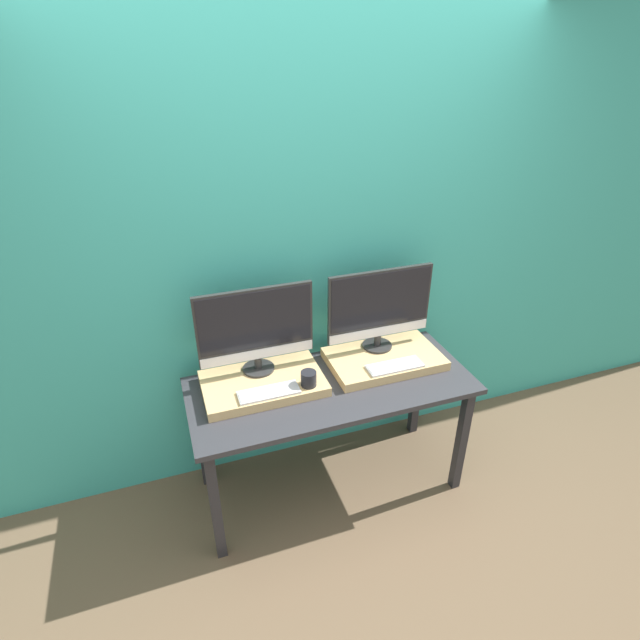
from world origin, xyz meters
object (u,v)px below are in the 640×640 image
Objects in this scene: mug at (309,379)px; keyboard_right at (395,366)px; keyboard_left at (269,392)px; monitor_left at (256,328)px; monitor_right at (380,307)px.

keyboard_right is (0.49, 0.00, -0.03)m from mug.
keyboard_left is 0.69m from keyboard_right.
keyboard_left is 1.00× the size of keyboard_right.
monitor_left is at bearing 162.41° from keyboard_right.
monitor_right is at bearing 90.00° from keyboard_right.
keyboard_left is at bearing 180.00° from mug.
monitor_right reaches higher than keyboard_left.
monitor_right is 1.96× the size of keyboard_right.
monitor_right is (0.49, 0.22, 0.22)m from mug.
mug is at bearing 180.00° from keyboard_right.
monitor_left reaches higher than keyboard_left.
keyboard_left is 3.84× the size of mug.
monitor_left is 7.54× the size of mug.
monitor_left is at bearing 133.42° from mug.
mug reaches higher than keyboard_left.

